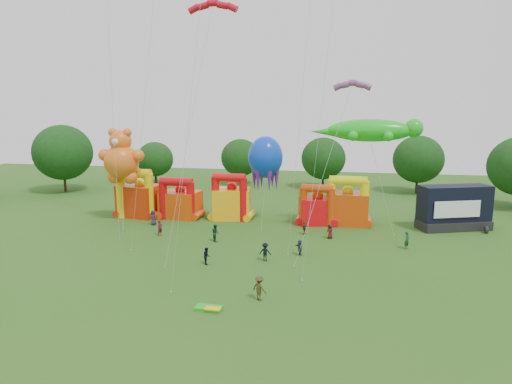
% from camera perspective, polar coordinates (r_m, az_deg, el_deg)
% --- Properties ---
extents(ground, '(160.00, 160.00, 0.00)m').
position_cam_1_polar(ground, '(35.38, -9.84, -14.45)').
color(ground, '#275818').
rests_on(ground, ground).
extents(tree_ring, '(124.13, 126.24, 12.07)m').
position_cam_1_polar(tree_ring, '(34.25, -11.66, -4.22)').
color(tree_ring, '#352314').
rests_on(tree_ring, ground).
extents(bouncy_castle_0, '(6.15, 5.33, 6.84)m').
position_cam_1_polar(bouncy_castle_0, '(65.41, -14.39, -0.72)').
color(bouncy_castle_0, red).
rests_on(bouncy_castle_0, ground).
extents(bouncy_castle_1, '(5.49, 4.64, 5.76)m').
position_cam_1_polar(bouncy_castle_1, '(63.33, -9.48, -1.26)').
color(bouncy_castle_1, '#D0420B').
rests_on(bouncy_castle_1, ground).
extents(bouncy_castle_2, '(5.31, 4.46, 6.42)m').
position_cam_1_polar(bouncy_castle_2, '(61.91, -3.08, -1.16)').
color(bouncy_castle_2, '#FFB10D').
rests_on(bouncy_castle_2, ground).
extents(bouncy_castle_3, '(5.25, 4.58, 5.40)m').
position_cam_1_polar(bouncy_castle_3, '(59.66, 7.68, -2.04)').
color(bouncy_castle_3, red).
rests_on(bouncy_castle_3, ground).
extents(bouncy_castle_4, '(5.37, 4.33, 6.53)m').
position_cam_1_polar(bouncy_castle_4, '(60.02, 11.34, -1.68)').
color(bouncy_castle_4, '#D23E0B').
rests_on(bouncy_castle_4, ground).
extents(stage_trailer, '(9.31, 6.04, 5.51)m').
position_cam_1_polar(stage_trailer, '(61.73, 23.53, -1.84)').
color(stage_trailer, black).
rests_on(stage_trailer, ground).
extents(teddy_bear_kite, '(6.36, 7.66, 12.43)m').
position_cam_1_polar(teddy_bear_kite, '(61.74, -16.43, 2.01)').
color(teddy_bear_kite, orange).
rests_on(teddy_bear_kite, ground).
extents(gecko_kite, '(13.50, 5.75, 13.72)m').
position_cam_1_polar(gecko_kite, '(57.11, 14.78, 3.92)').
color(gecko_kite, '#1BC11C').
rests_on(gecko_kite, ground).
extents(octopus_kite, '(4.60, 8.10, 11.36)m').
position_cam_1_polar(octopus_kite, '(60.08, 1.15, 3.28)').
color(octopus_kite, blue).
rests_on(octopus_kite, ground).
extents(parafoil_kites, '(32.86, 14.36, 29.82)m').
position_cam_1_polar(parafoil_kites, '(48.12, -3.60, 6.44)').
color(parafoil_kites, red).
rests_on(parafoil_kites, ground).
extents(diamond_kites, '(21.16, 18.09, 36.59)m').
position_cam_1_polar(diamond_kites, '(44.02, -2.41, 11.59)').
color(diamond_kites, '#C23E09').
rests_on(diamond_kites, ground).
extents(folded_kite_bundle, '(2.04, 1.17, 0.31)m').
position_cam_1_polar(folded_kite_bundle, '(35.17, -5.87, -14.25)').
color(folded_kite_bundle, green).
rests_on(folded_kite_bundle, ground).
extents(spectator_0, '(1.05, 0.78, 1.95)m').
position_cam_1_polar(spectator_0, '(60.31, -12.72, -3.14)').
color(spectator_0, '#29263F').
rests_on(spectator_0, ground).
extents(spectator_1, '(0.69, 0.81, 1.89)m').
position_cam_1_polar(spectator_1, '(55.08, -11.91, -4.42)').
color(spectator_1, '#531724').
rests_on(spectator_1, ground).
extents(spectator_2, '(1.18, 1.21, 1.97)m').
position_cam_1_polar(spectator_2, '(51.86, -5.08, -5.10)').
color(spectator_2, '#173B21').
rests_on(spectator_2, ground).
extents(spectator_3, '(1.22, 0.74, 1.83)m').
position_cam_1_polar(spectator_3, '(45.19, 1.16, -7.49)').
color(spectator_3, black).
rests_on(spectator_3, ground).
extents(spectator_4, '(0.72, 1.04, 1.64)m').
position_cam_1_polar(spectator_4, '(54.81, 6.07, -4.45)').
color(spectator_4, '#48391C').
rests_on(spectator_4, ground).
extents(spectator_5, '(1.10, 1.55, 1.61)m').
position_cam_1_polar(spectator_5, '(47.12, 5.49, -6.92)').
color(spectator_5, '#2E2A46').
rests_on(spectator_5, ground).
extents(spectator_6, '(0.99, 0.89, 1.69)m').
position_cam_1_polar(spectator_6, '(53.43, 9.23, -4.89)').
color(spectator_6, '#4C1615').
rests_on(spectator_6, ground).
extents(spectator_7, '(0.78, 0.84, 1.93)m').
position_cam_1_polar(spectator_7, '(51.46, 18.35, -5.75)').
color(spectator_7, '#1A4221').
rests_on(spectator_7, ground).
extents(spectator_8, '(0.89, 0.98, 1.65)m').
position_cam_1_polar(spectator_8, '(44.58, -6.17, -7.93)').
color(spectator_8, black).
rests_on(spectator_8, ground).
extents(spectator_9, '(1.47, 1.27, 1.97)m').
position_cam_1_polar(spectator_9, '(36.33, 0.43, -11.91)').
color(spectator_9, '#3D3818').
rests_on(spectator_9, ground).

